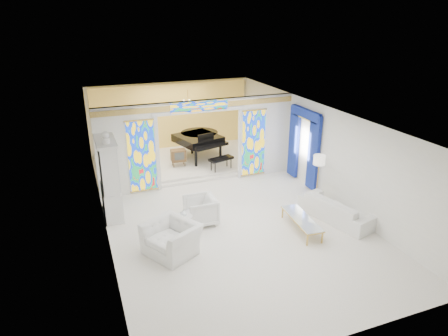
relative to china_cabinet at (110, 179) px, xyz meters
name	(u,v)px	position (x,y,z in m)	size (l,w,h in m)	color
floor	(219,206)	(3.22, -0.60, -1.17)	(12.00, 12.00, 0.00)	white
ceiling	(219,113)	(3.22, -0.60, 1.83)	(7.00, 12.00, 0.02)	silver
wall_back	(172,117)	(3.22, 5.40, 0.33)	(7.00, 0.02, 3.00)	silver
wall_front	(339,274)	(3.22, -6.60, 0.33)	(7.00, 0.02, 3.00)	silver
wall_left	(100,177)	(-0.28, -0.60, 0.33)	(0.02, 12.00, 3.00)	silver
wall_right	(317,149)	(6.72, -0.60, 0.33)	(0.02, 12.00, 3.00)	silver
partition_wall	(199,139)	(3.22, 1.40, 0.48)	(7.00, 0.22, 3.00)	silver
stained_glass_left	(142,156)	(1.19, 1.29, 0.13)	(0.90, 0.04, 2.40)	gold
stained_glass_right	(253,143)	(5.25, 1.29, 0.13)	(0.90, 0.04, 2.40)	gold
stained_glass_transom	(199,106)	(3.22, 1.29, 1.65)	(2.00, 0.04, 0.34)	gold
alcove_platform	(184,161)	(3.22, 3.50, -1.08)	(6.80, 3.80, 0.18)	white
gold_curtain_back	(172,117)	(3.22, 5.28, 0.33)	(6.70, 0.10, 2.90)	#EBC151
chandelier	(188,101)	(3.42, 3.40, 1.38)	(0.48, 0.48, 0.30)	gold
blue_drapes	(304,141)	(6.62, 0.10, 0.41)	(0.14, 1.85, 2.65)	navy
china_cabinet	(110,179)	(0.00, 0.00, 0.00)	(0.56, 1.46, 2.72)	silver
armchair_left	(171,239)	(1.17, -2.65, -0.76)	(1.26, 1.10, 0.82)	silver
armchair_right	(201,210)	(2.34, -1.43, -0.76)	(0.87, 0.89, 0.81)	white
sofa	(337,209)	(6.17, -2.64, -0.83)	(2.32, 0.91, 0.68)	silver
side_table	(184,223)	(1.68, -1.97, -0.77)	(0.58, 0.58, 0.61)	silver
vase	(183,213)	(1.68, -1.97, -0.46)	(0.18, 0.18, 0.19)	silver
coffee_table	(302,219)	(4.85, -2.82, -0.82)	(0.67, 1.75, 0.38)	white
floor_lamp	(319,162)	(6.33, -1.31, 0.15)	(0.41, 0.41, 1.54)	gold
grand_piano	(199,138)	(3.90, 3.59, -0.20)	(2.11, 3.22, 1.17)	black
tv_console	(178,155)	(2.82, 2.87, -0.57)	(0.59, 0.42, 0.65)	brown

